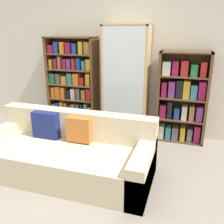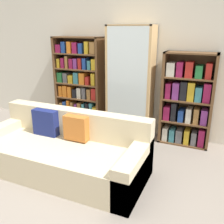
# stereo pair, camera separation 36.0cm
# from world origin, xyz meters

# --- Properties ---
(ground_plane) EXTENTS (16.00, 16.00, 0.00)m
(ground_plane) POSITION_xyz_m (0.00, 0.00, 0.00)
(ground_plane) COLOR gray
(wall_back) EXTENTS (6.53, 0.06, 2.70)m
(wall_back) POSITION_xyz_m (0.00, 2.40, 1.35)
(wall_back) COLOR silver
(wall_back) RESTS_ON ground
(couch) EXTENTS (2.17, 0.92, 0.75)m
(couch) POSITION_xyz_m (-0.23, 0.70, 0.26)
(couch) COLOR beige
(couch) RESTS_ON ground
(bookshelf_left) EXTENTS (0.91, 0.32, 1.66)m
(bookshelf_left) POSITION_xyz_m (-0.85, 2.19, 0.82)
(bookshelf_left) COLOR brown
(bookshelf_left) RESTS_ON ground
(display_cabinet) EXTENTS (0.76, 0.36, 1.85)m
(display_cabinet) POSITION_xyz_m (0.15, 2.18, 0.92)
(display_cabinet) COLOR tan
(display_cabinet) RESTS_ON ground
(bookshelf_right) EXTENTS (0.78, 0.32, 1.46)m
(bookshelf_right) POSITION_xyz_m (1.09, 2.19, 0.70)
(bookshelf_right) COLOR brown
(bookshelf_right) RESTS_ON ground
(wine_bottle) EXTENTS (0.07, 0.07, 0.36)m
(wine_bottle) POSITION_xyz_m (0.67, 1.72, 0.15)
(wine_bottle) COLOR #143819
(wine_bottle) RESTS_ON ground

